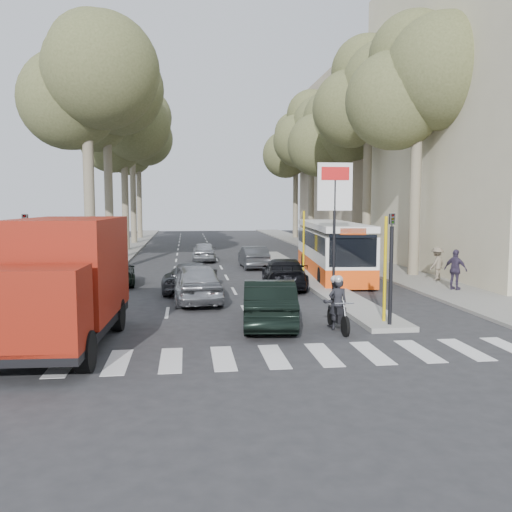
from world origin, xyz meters
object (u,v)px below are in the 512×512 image
(silver_hatchback, at_px, (196,282))
(motorcycle, at_px, (336,304))
(red_truck, at_px, (64,280))
(dark_hatchback, at_px, (269,302))
(city_bus, at_px, (332,247))

(silver_hatchback, xyz_separation_m, motorcycle, (4.23, -5.28, 0.00))
(red_truck, bearing_deg, dark_hatchback, 19.95)
(dark_hatchback, height_order, red_truck, red_truck)
(silver_hatchback, relative_size, motorcycle, 2.26)
(dark_hatchback, height_order, motorcycle, motorcycle)
(silver_hatchback, xyz_separation_m, red_truck, (-3.65, -6.28, 1.06))
(dark_hatchback, xyz_separation_m, city_bus, (5.18, 11.51, 0.78))
(motorcycle, bearing_deg, city_bus, 73.86)
(red_truck, bearing_deg, city_bus, 53.23)
(dark_hatchback, bearing_deg, red_truck, 23.84)
(red_truck, xyz_separation_m, motorcycle, (7.88, 1.00, -1.06))
(red_truck, bearing_deg, motorcycle, 10.27)
(silver_hatchback, height_order, red_truck, red_truck)
(city_bus, relative_size, motorcycle, 5.52)
(dark_hatchback, distance_m, motorcycle, 2.13)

